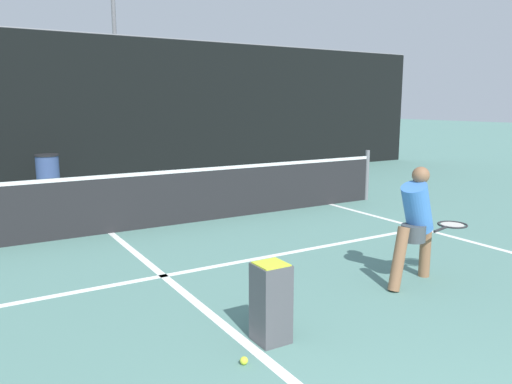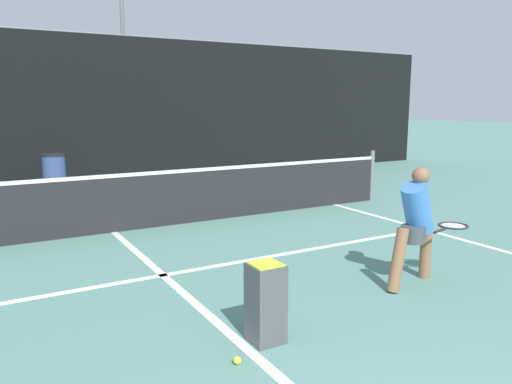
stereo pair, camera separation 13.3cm
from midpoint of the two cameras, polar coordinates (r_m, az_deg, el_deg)
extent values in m
cube|color=white|center=(6.21, -9.97, -9.34)|extent=(8.25, 0.10, 0.01)
cube|color=white|center=(5.64, -7.68, -11.31)|extent=(0.10, 6.02, 0.01)
cube|color=white|center=(8.34, 22.46, -4.91)|extent=(0.10, 7.02, 0.01)
cylinder|color=slate|center=(10.95, 13.43, 1.85)|extent=(0.09, 0.09, 1.07)
cube|color=#232326|center=(8.28, -15.65, -1.27)|extent=(11.00, 0.02, 0.95)
cube|color=white|center=(8.21, -15.80, 1.78)|extent=(11.00, 0.03, 0.06)
cube|color=black|center=(13.26, -21.59, 8.61)|extent=(24.00, 0.06, 3.74)
cylinder|color=slate|center=(13.36, -22.13, 16.73)|extent=(24.00, 0.04, 0.04)
cylinder|color=#8C6042|center=(6.31, 19.37, -6.51)|extent=(0.13, 0.13, 0.62)
cylinder|color=#8C6042|center=(5.77, 16.55, -7.43)|extent=(0.32, 0.20, 0.72)
cylinder|color=#3F474C|center=(5.96, 18.11, -4.58)|extent=(0.28, 0.28, 0.19)
cylinder|color=#3F7ACC|center=(5.95, 18.54, -1.82)|extent=(0.49, 0.34, 0.66)
sphere|color=#8C6042|center=(5.92, 18.92, 1.77)|extent=(0.20, 0.20, 0.20)
cylinder|color=#262628|center=(6.03, 20.94, -4.10)|extent=(0.30, 0.10, 0.03)
torus|color=#262628|center=(6.30, 22.17, -3.59)|extent=(0.41, 0.41, 0.02)
cylinder|color=beige|center=(6.30, 22.17, -3.59)|extent=(0.31, 0.31, 0.01)
sphere|color=#D1E033|center=(4.19, -1.21, -18.70)|extent=(0.07, 0.07, 0.07)
cube|color=#4C4C51|center=(4.42, 1.99, -12.59)|extent=(0.28, 0.28, 0.70)
cube|color=#D1E033|center=(4.30, 2.02, -8.53)|extent=(0.25, 0.25, 0.06)
cylinder|color=#384C7F|center=(12.31, -21.75, 1.84)|extent=(0.50, 0.50, 0.88)
cylinder|color=black|center=(12.26, -21.89, 3.97)|extent=(0.52, 0.52, 0.04)
cube|color=black|center=(17.80, -14.68, 4.46)|extent=(1.74, 4.36, 0.82)
cube|color=#1E2328|center=(17.54, -14.59, 6.62)|extent=(1.46, 2.62, 0.55)
cylinder|color=black|center=(19.36, -13.52, 4.61)|extent=(0.18, 0.60, 0.60)
cylinder|color=black|center=(16.71, -10.80, 3.89)|extent=(0.18, 0.60, 0.60)
cylinder|color=slate|center=(20.54, -14.81, 17.69)|extent=(0.16, 0.16, 9.77)
cube|color=#B2ADA3|center=(32.74, -26.82, 10.48)|extent=(36.00, 2.40, 5.77)
camera|label=1|loc=(0.07, -89.40, 0.11)|focal=35.00mm
camera|label=2|loc=(0.07, 90.60, -0.11)|focal=35.00mm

